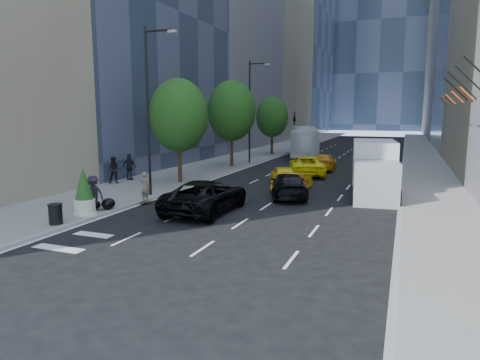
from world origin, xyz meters
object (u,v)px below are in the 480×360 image
at_px(black_sedan_mercedes, 288,185).
at_px(box_truck, 374,169).
at_px(planter_shrub, 84,192).
at_px(city_bus, 304,141).
at_px(black_sedan_lincoln, 206,196).
at_px(trash_can, 56,214).
at_px(skateboarder, 145,189).

relative_size(black_sedan_mercedes, box_truck, 0.70).
distance_m(black_sedan_mercedes, planter_shrub, 11.88).
height_order(city_bus, planter_shrub, city_bus).
height_order(black_sedan_lincoln, trash_can, black_sedan_lincoln).
height_order(skateboarder, black_sedan_lincoln, skateboarder).
relative_size(black_sedan_lincoln, city_bus, 0.47).
xyz_separation_m(black_sedan_mercedes, box_truck, (4.87, 2.34, 0.98)).
bearing_deg(skateboarder, black_sedan_mercedes, -134.49).
distance_m(trash_can, planter_shrub, 2.04).
height_order(box_truck, trash_can, box_truck).
bearing_deg(box_truck, city_bus, 106.28).
relative_size(city_bus, box_truck, 1.75).
bearing_deg(planter_shrub, trash_can, -90.00).
height_order(skateboarder, box_truck, box_truck).
relative_size(box_truck, trash_can, 8.21).
bearing_deg(trash_can, city_bus, 84.54).
relative_size(black_sedan_mercedes, city_bus, 0.40).
distance_m(black_sedan_lincoln, trash_can, 7.29).
height_order(box_truck, planter_shrub, box_truck).
relative_size(trash_can, planter_shrub, 0.37).
xyz_separation_m(black_sedan_lincoln, trash_can, (-5.05, -5.26, -0.25)).
height_order(skateboarder, trash_can, skateboarder).
bearing_deg(skateboarder, black_sedan_lincoln, -175.82).
height_order(city_bus, trash_can, city_bus).
height_order(black_sedan_mercedes, city_bus, city_bus).
xyz_separation_m(black_sedan_mercedes, city_bus, (-4.67, 24.94, 1.05)).
bearing_deg(black_sedan_mercedes, skateboarder, 15.40).
xyz_separation_m(city_bus, trash_can, (-3.40, -35.57, -1.20)).
bearing_deg(city_bus, black_sedan_lincoln, -100.48).
bearing_deg(skateboarder, trash_can, 90.89).
height_order(black_sedan_lincoln, city_bus, city_bus).
bearing_deg(black_sedan_mercedes, box_truck, -173.69).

